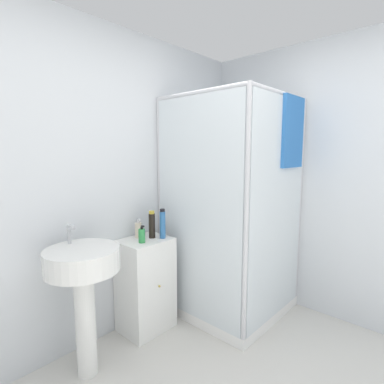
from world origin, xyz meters
TOP-DOWN VIEW (x-y plane):
  - wall_back at (0.00, 1.70)m, footprint 6.40×0.06m
  - shower_enclosure at (1.13, 1.10)m, footprint 0.97×1.00m
  - vanity_cabinet at (0.40, 1.50)m, footprint 0.42×0.36m
  - sink at (-0.22, 1.37)m, footprint 0.48×0.48m
  - soap_dispenser at (0.33, 1.44)m, footprint 0.05×0.06m
  - shampoo_bottle_tall_black at (0.47, 1.49)m, footprint 0.05×0.05m
  - shampoo_bottle_blue at (0.53, 1.41)m, footprint 0.05×0.05m
  - lotion_bottle_white at (0.40, 1.58)m, footprint 0.06×0.06m

SIDE VIEW (x-z plane):
  - vanity_cabinet at x=0.40m, z-range 0.00..0.79m
  - shower_enclosure at x=1.13m, z-range -0.48..1.52m
  - sink at x=-0.22m, z-range 0.18..1.21m
  - soap_dispenser at x=0.33m, z-range 0.78..0.92m
  - lotion_bottle_white at x=0.40m, z-range 0.78..0.94m
  - shampoo_bottle_tall_black at x=0.47m, z-range 0.79..1.02m
  - shampoo_bottle_blue at x=0.53m, z-range 0.79..1.04m
  - wall_back at x=0.00m, z-range 0.00..2.50m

